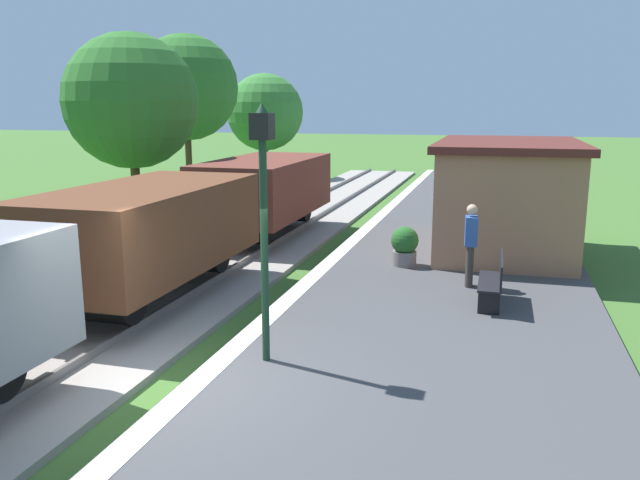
% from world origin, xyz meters
% --- Properties ---
extents(ground_plane, '(160.00, 160.00, 0.00)m').
position_xyz_m(ground_plane, '(0.00, 0.00, 0.00)').
color(ground_plane, '#3D6628').
extents(platform_slab, '(6.00, 60.00, 0.25)m').
position_xyz_m(platform_slab, '(3.20, 0.00, 0.12)').
color(platform_slab, '#424244').
rests_on(platform_slab, ground).
extents(platform_edge_stripe, '(0.36, 60.00, 0.01)m').
position_xyz_m(platform_edge_stripe, '(0.40, 0.00, 0.25)').
color(platform_edge_stripe, silver).
rests_on(platform_edge_stripe, platform_slab).
extents(track_ballast, '(3.80, 60.00, 0.12)m').
position_xyz_m(track_ballast, '(-2.40, 0.00, 0.06)').
color(track_ballast, gray).
rests_on(track_ballast, ground).
extents(rail_near, '(0.07, 60.00, 0.14)m').
position_xyz_m(rail_near, '(-1.68, 0.00, 0.19)').
color(rail_near, slate).
rests_on(rail_near, track_ballast).
extents(freight_train, '(2.50, 19.40, 2.12)m').
position_xyz_m(freight_train, '(-2.40, 3.66, 1.40)').
color(freight_train, gray).
rests_on(freight_train, rail_near).
extents(station_hut, '(3.50, 5.80, 2.78)m').
position_xyz_m(station_hut, '(4.40, 9.75, 1.65)').
color(station_hut, '#9E6B4C').
rests_on(station_hut, platform_slab).
extents(bench_near_hut, '(0.42, 1.50, 0.91)m').
position_xyz_m(bench_near_hut, '(4.20, 4.67, 0.72)').
color(bench_near_hut, black).
rests_on(bench_near_hut, platform_slab).
extents(person_waiting, '(0.28, 0.40, 1.71)m').
position_xyz_m(person_waiting, '(3.70, 5.83, 1.18)').
color(person_waiting, '#38332D').
rests_on(person_waiting, platform_slab).
extents(potted_planter, '(0.64, 0.64, 0.92)m').
position_xyz_m(potted_planter, '(2.16, 7.23, 0.72)').
color(potted_planter, slate).
rests_on(potted_planter, platform_slab).
extents(lamp_post_near, '(0.28, 0.28, 3.70)m').
position_xyz_m(lamp_post_near, '(1.03, 1.03, 2.80)').
color(lamp_post_near, '#193823').
rests_on(lamp_post_near, platform_slab).
extents(tree_trackside_far, '(4.04, 4.04, 6.05)m').
position_xyz_m(tree_trackside_far, '(-6.58, 10.12, 4.02)').
color(tree_trackside_far, '#4C3823').
rests_on(tree_trackside_far, ground).
extents(tree_field_left, '(4.45, 4.45, 6.87)m').
position_xyz_m(tree_field_left, '(-8.81, 18.05, 4.63)').
color(tree_field_left, '#4C3823').
rests_on(tree_field_left, ground).
extents(tree_field_distant, '(4.07, 4.07, 5.58)m').
position_xyz_m(tree_field_distant, '(-8.02, 25.46, 3.54)').
color(tree_field_distant, '#4C3823').
rests_on(tree_field_distant, ground).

